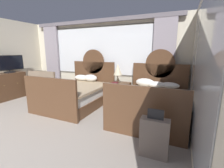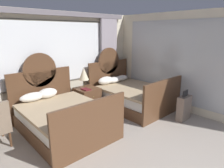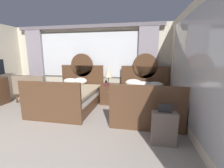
# 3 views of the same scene
# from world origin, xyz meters

# --- Properties ---
(wall_back_window) EXTENTS (5.85, 0.22, 2.70)m
(wall_back_window) POSITION_xyz_m (0.00, 4.23, 1.43)
(wall_back_window) COLOR beige
(wall_back_window) RESTS_ON ground_plane
(wall_right_mirror) EXTENTS (0.08, 4.83, 2.70)m
(wall_right_mirror) POSITION_xyz_m (2.95, 1.84, 1.35)
(wall_right_mirror) COLOR beige
(wall_right_mirror) RESTS_ON ground_plane
(bed_near_window) EXTENTS (1.60, 2.14, 1.68)m
(bed_near_window) POSITION_xyz_m (-0.19, 3.05, 0.36)
(bed_near_window) COLOR brown
(bed_near_window) RESTS_ON ground_plane
(bed_near_mirror) EXTENTS (1.60, 2.14, 1.68)m
(bed_near_mirror) POSITION_xyz_m (2.08, 3.06, 0.36)
(bed_near_mirror) COLOR brown
(bed_near_mirror) RESTS_ON ground_plane
(nightstand_between_beds) EXTENTS (0.59, 0.62, 0.65)m
(nightstand_between_beds) POSITION_xyz_m (0.95, 3.69, 0.33)
(nightstand_between_beds) COLOR brown
(nightstand_between_beds) RESTS_ON ground_plane
(table_lamp_on_nightstand) EXTENTS (0.27, 0.27, 0.59)m
(table_lamp_on_nightstand) POSITION_xyz_m (0.88, 3.71, 1.06)
(table_lamp_on_nightstand) COLOR brown
(table_lamp_on_nightstand) RESTS_ON nightstand_between_beds
(book_on_nightstand) EXTENTS (0.18, 0.26, 0.03)m
(book_on_nightstand) POSITION_xyz_m (0.83, 3.57, 0.67)
(book_on_nightstand) COLOR maroon
(book_on_nightstand) RESTS_ON nightstand_between_beds
(armchair_by_window_left) EXTENTS (0.65, 0.65, 0.95)m
(armchair_by_window_left) POSITION_xyz_m (-1.51, 3.36, 0.48)
(armchair_by_window_left) COLOR #84705B
(armchair_by_window_left) RESTS_ON ground_plane
(armchair_by_window_centre) EXTENTS (0.81, 0.81, 0.95)m
(armchair_by_window_centre) POSITION_xyz_m (-2.04, 3.36, 0.48)
(armchair_by_window_centre) COLOR #84705B
(armchair_by_window_centre) RESTS_ON ground_plane
(armchair_by_window_right) EXTENTS (0.77, 0.77, 0.95)m
(armchair_by_window_right) POSITION_xyz_m (-2.05, 3.36, 0.48)
(armchair_by_window_right) COLOR #84705B
(armchair_by_window_right) RESTS_ON ground_plane
(suitcase_on_floor) EXTENTS (0.44, 0.19, 0.78)m
(suitcase_on_floor) POSITION_xyz_m (2.38, 1.53, 0.32)
(suitcase_on_floor) COLOR #75665B
(suitcase_on_floor) RESTS_ON ground_plane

